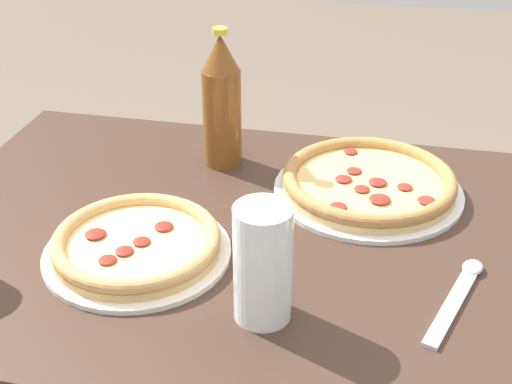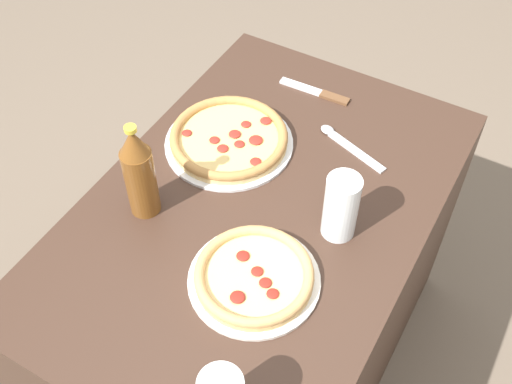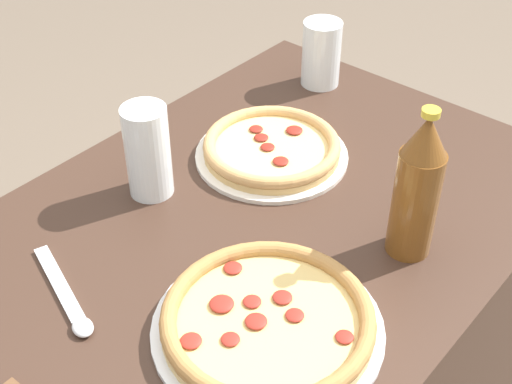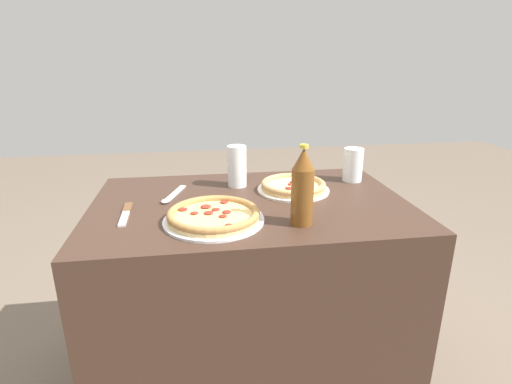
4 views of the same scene
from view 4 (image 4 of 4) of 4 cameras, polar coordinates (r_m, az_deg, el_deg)
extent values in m
plane|color=#6B5B4C|center=(1.78, -0.69, -24.22)|extent=(8.00, 8.00, 0.00)
cube|color=#3D281E|center=(1.55, -0.74, -14.25)|extent=(1.08, 0.71, 0.74)
cylinder|color=silver|center=(1.49, 5.33, 0.31)|extent=(0.27, 0.27, 0.01)
cylinder|color=tan|center=(1.49, 5.34, 0.68)|extent=(0.24, 0.24, 0.01)
cylinder|color=#EACC7F|center=(1.49, 5.35, 0.95)|extent=(0.21, 0.21, 0.00)
torus|color=tan|center=(1.49, 5.36, 1.14)|extent=(0.24, 0.24, 0.02)
ellipsoid|color=maroon|center=(1.54, 5.65, 1.75)|extent=(0.02, 0.02, 0.01)
ellipsoid|color=maroon|center=(1.50, 7.66, 1.21)|extent=(0.03, 0.03, 0.01)
ellipsoid|color=maroon|center=(1.51, 5.33, 1.45)|extent=(0.03, 0.03, 0.01)
ellipsoid|color=maroon|center=(1.49, 5.01, 1.12)|extent=(0.02, 0.02, 0.01)
ellipsoid|color=maroon|center=(1.44, 4.71, 0.57)|extent=(0.03, 0.03, 0.01)
cylinder|color=silver|center=(1.22, -6.04, -4.03)|extent=(0.31, 0.31, 0.01)
cylinder|color=#DBB775|center=(1.22, -6.06, -3.59)|extent=(0.28, 0.28, 0.01)
cylinder|color=#E5C170|center=(1.22, -6.07, -3.27)|extent=(0.25, 0.25, 0.00)
torus|color=#AD7A42|center=(1.21, -6.08, -3.03)|extent=(0.28, 0.28, 0.02)
ellipsoid|color=maroon|center=(1.25, -5.76, -2.48)|extent=(0.02, 0.02, 0.01)
ellipsoid|color=maroon|center=(1.19, -4.76, -3.44)|extent=(0.03, 0.03, 0.01)
ellipsoid|color=maroon|center=(1.31, -4.57, -1.42)|extent=(0.03, 0.03, 0.01)
ellipsoid|color=maroon|center=(1.27, -7.17, -2.06)|extent=(0.03, 0.03, 0.01)
ellipsoid|color=maroon|center=(1.22, -6.78, -2.96)|extent=(0.03, 0.03, 0.01)
ellipsoid|color=maroon|center=(1.22, -4.21, -2.83)|extent=(0.03, 0.03, 0.01)
ellipsoid|color=maroon|center=(1.26, -10.37, -2.44)|extent=(0.03, 0.03, 0.01)
ellipsoid|color=maroon|center=(1.23, -8.81, -2.98)|extent=(0.02, 0.02, 0.01)
ellipsoid|color=maroon|center=(1.13, -3.89, -4.76)|extent=(0.02, 0.02, 0.01)
cylinder|color=white|center=(1.64, 13.69, 3.81)|extent=(0.08, 0.08, 0.13)
cylinder|color=black|center=(1.65, 13.60, 2.74)|extent=(0.06, 0.06, 0.06)
cylinder|color=white|center=(1.52, -2.73, 3.70)|extent=(0.07, 0.07, 0.16)
cylinder|color=#935123|center=(1.53, -2.73, 3.19)|extent=(0.06, 0.06, 0.12)
cylinder|color=brown|center=(1.18, 6.61, -0.71)|extent=(0.07, 0.07, 0.17)
cone|color=brown|center=(1.14, 6.83, 4.77)|extent=(0.06, 0.06, 0.06)
cylinder|color=gold|center=(1.14, 6.90, 6.52)|extent=(0.03, 0.03, 0.01)
cube|color=brown|center=(1.38, -17.85, -2.14)|extent=(0.03, 0.08, 0.01)
cube|color=silver|center=(1.29, -18.34, -3.65)|extent=(0.03, 0.12, 0.01)
cube|color=silver|center=(1.48, -11.45, -0.15)|extent=(0.07, 0.17, 0.01)
ellipsoid|color=silver|center=(1.40, -12.85, -1.28)|extent=(0.04, 0.04, 0.01)
camera|label=1|loc=(2.15, -8.98, 21.65)|focal=50.00mm
camera|label=2|loc=(2.06, 24.00, 34.72)|focal=45.00mm
camera|label=3|loc=(0.89, -45.18, 30.13)|focal=50.00mm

